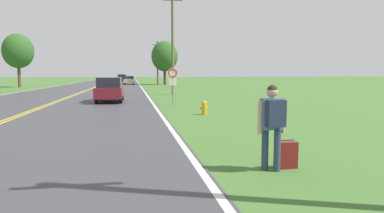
% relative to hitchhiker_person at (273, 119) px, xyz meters
% --- Properties ---
extents(hitchhiker_person, '(0.58, 0.42, 1.72)m').
position_rel_hitchhiker_person_xyz_m(hitchhiker_person, '(0.00, 0.00, 0.00)').
color(hitchhiker_person, navy).
rests_on(hitchhiker_person, ground).
extents(suitcase, '(0.44, 0.18, 0.60)m').
position_rel_hitchhiker_person_xyz_m(suitcase, '(0.38, 0.12, -0.78)').
color(suitcase, maroon).
rests_on(suitcase, ground).
extents(fire_hydrant, '(0.41, 0.25, 0.67)m').
position_rel_hitchhiker_person_xyz_m(fire_hydrant, '(0.63, 9.38, -0.71)').
color(fire_hydrant, gold).
rests_on(fire_hydrant, ground).
extents(traffic_sign, '(0.60, 0.10, 2.28)m').
position_rel_hitchhiker_person_xyz_m(traffic_sign, '(-0.22, 14.77, 0.66)').
color(traffic_sign, gray).
rests_on(traffic_sign, ground).
extents(utility_pole_midground, '(1.80, 0.24, 9.14)m').
position_rel_hitchhiker_person_xyz_m(utility_pole_midground, '(1.02, 25.13, 3.68)').
color(utility_pole_midground, brown).
rests_on(utility_pole_midground, ground).
extents(utility_pole_far, '(1.80, 0.24, 7.42)m').
position_rel_hitchhiker_person_xyz_m(utility_pole_far, '(1.68, 52.77, 2.81)').
color(utility_pole_far, brown).
rests_on(utility_pole_far, ground).
extents(tree_behind_sign, '(4.21, 4.21, 7.53)m').
position_rel_hitchhiker_person_xyz_m(tree_behind_sign, '(-18.43, 45.83, 4.04)').
color(tree_behind_sign, brown).
rests_on(tree_behind_sign, ground).
extents(tree_far_back, '(4.61, 4.61, 7.62)m').
position_rel_hitchhiker_person_xyz_m(tree_far_back, '(3.02, 53.96, 3.90)').
color(tree_far_back, '#473828').
rests_on(tree_far_back, ground).
extents(car_maroon_suv_approaching, '(1.77, 4.66, 1.67)m').
position_rel_hitchhiker_person_xyz_m(car_maroon_suv_approaching, '(-4.20, 17.85, -0.16)').
color(car_maroon_suv_approaching, black).
rests_on(car_maroon_suv_approaching, ground).
extents(car_champagne_sedan_mid_near, '(1.92, 4.08, 1.51)m').
position_rel_hitchhiker_person_xyz_m(car_champagne_sedan_mid_near, '(-3.18, 56.76, -0.27)').
color(car_champagne_sedan_mid_near, black).
rests_on(car_champagne_sedan_mid_near, ground).
extents(car_black_suv_mid_far, '(1.93, 4.59, 1.79)m').
position_rel_hitchhiker_person_xyz_m(car_black_suv_mid_far, '(-4.69, 66.87, -0.11)').
color(car_black_suv_mid_far, black).
rests_on(car_black_suv_mid_far, ground).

